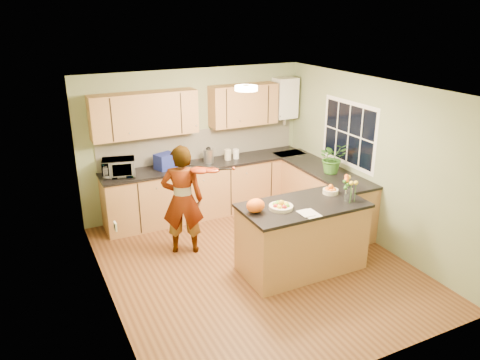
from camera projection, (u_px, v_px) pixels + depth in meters
name	position (u px, v px, depth m)	size (l,w,h in m)	color
floor	(255.00, 265.00, 6.66)	(4.50, 4.50, 0.00)	#5B321A
ceiling	(257.00, 89.00, 5.79)	(4.00, 4.50, 0.02)	silver
wall_back	(195.00, 142.00, 8.12)	(4.00, 0.02, 2.50)	gray
wall_front	(370.00, 260.00, 4.33)	(4.00, 0.02, 2.50)	gray
wall_left	(103.00, 210.00, 5.40)	(0.02, 4.50, 2.50)	gray
wall_right	(373.00, 162.00, 7.05)	(0.02, 4.50, 2.50)	gray
back_counter	(208.00, 188.00, 8.18)	(3.64, 0.62, 0.94)	#AE7645
right_counter	(320.00, 194.00, 7.91)	(0.62, 2.24, 0.94)	#AE7645
splashback	(201.00, 144.00, 8.16)	(3.60, 0.02, 0.52)	white
upper_cabinets	(188.00, 110.00, 7.69)	(3.20, 0.34, 0.70)	#AE7645
boiler	(285.00, 98.00, 8.46)	(0.40, 0.30, 0.86)	white
window_right	(349.00, 134.00, 7.45)	(0.01, 1.30, 1.05)	white
light_switch	(115.00, 226.00, 4.88)	(0.02, 0.09, 0.09)	white
ceiling_lamp	(246.00, 88.00, 6.05)	(0.30, 0.30, 0.07)	#FFEABF
peninsula_island	(302.00, 237.00, 6.41)	(1.70, 0.87, 0.98)	#AE7645
fruit_dish	(281.00, 206.00, 6.08)	(0.32, 0.32, 0.11)	beige
orange_bowl	(331.00, 190.00, 6.58)	(0.22, 0.22, 0.13)	beige
flower_vase	(350.00, 181.00, 6.24)	(0.24, 0.24, 0.44)	silver
orange_bag	(256.00, 206.00, 5.96)	(0.24, 0.21, 0.18)	orange
papers	(310.00, 213.00, 5.95)	(0.20, 0.27, 0.01)	silver
violinist	(182.00, 200.00, 6.77)	(0.60, 0.39, 1.65)	tan
violin	(200.00, 170.00, 6.49)	(0.65, 0.26, 0.13)	#4D0E04
microwave	(119.00, 167.00, 7.35)	(0.50, 0.34, 0.28)	white
blue_box	(165.00, 161.00, 7.68)	(0.32, 0.23, 0.26)	navy
kettle	(209.00, 155.00, 7.97)	(0.17, 0.17, 0.33)	silver
jar_cream	(228.00, 155.00, 8.14)	(0.12, 0.12, 0.18)	beige
jar_white	(236.00, 154.00, 8.21)	(0.11, 0.11, 0.17)	white
potted_plant	(333.00, 158.00, 7.45)	(0.46, 0.39, 0.51)	#377125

